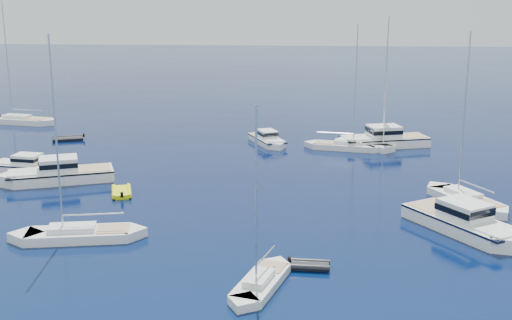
# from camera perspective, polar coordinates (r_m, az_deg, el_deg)

# --- Properties ---
(ground) EXTENTS (400.00, 400.00, 0.00)m
(ground) POSITION_cam_1_polar(r_m,az_deg,el_deg) (38.75, -4.41, -12.90)
(ground) COLOR #072249
(ground) RESTS_ON ground
(motor_cruiser_right) EXTENTS (9.43, 11.64, 3.05)m
(motor_cruiser_right) POSITION_cam_1_polar(r_m,az_deg,el_deg) (52.86, 17.63, -5.98)
(motor_cruiser_right) COLOR white
(motor_cruiser_right) RESTS_ON ground
(motor_cruiser_centre) EXTENTS (12.25, 7.60, 3.08)m
(motor_cruiser_centre) POSITION_cam_1_polar(r_m,az_deg,el_deg) (66.48, -16.80, -1.81)
(motor_cruiser_centre) COLOR silver
(motor_cruiser_centre) RESTS_ON ground
(motor_cruiser_far_l) EXTENTS (8.99, 3.88, 2.28)m
(motor_cruiser_far_l) POSITION_cam_1_polar(r_m,az_deg,el_deg) (71.37, -19.20, -0.92)
(motor_cruiser_far_l) COLOR white
(motor_cruiser_far_l) RESTS_ON ground
(motor_cruiser_distant) EXTENTS (12.69, 6.93, 3.19)m
(motor_cruiser_distant) POSITION_cam_1_polar(r_m,az_deg,el_deg) (79.82, 10.77, 1.17)
(motor_cruiser_distant) COLOR white
(motor_cruiser_distant) RESTS_ON ground
(motor_cruiser_horizon) EXTENTS (5.71, 8.45, 2.14)m
(motor_cruiser_horizon) POSITION_cam_1_polar(r_m,az_deg,el_deg) (79.63, 1.03, 1.39)
(motor_cruiser_horizon) COLOR white
(motor_cruiser_horizon) RESTS_ON ground
(sailboat_fore) EXTENTS (4.28, 8.43, 12.00)m
(sailboat_fore) POSITION_cam_1_polar(r_m,az_deg,el_deg) (41.52, 0.41, -10.92)
(sailboat_fore) COLOR silver
(sailboat_fore) RESTS_ON ground
(sailboat_mid_r) EXTENTS (7.14, 10.43, 15.21)m
(sailboat_mid_r) POSITION_cam_1_polar(r_m,az_deg,el_deg) (59.94, 17.66, -3.60)
(sailboat_mid_r) COLOR white
(sailboat_mid_r) RESTS_ON ground
(sailboat_mid_l) EXTENTS (10.92, 4.71, 15.57)m
(sailboat_mid_l) POSITION_cam_1_polar(r_m,az_deg,el_deg) (50.78, -15.09, -6.63)
(sailboat_mid_l) COLOR silver
(sailboat_mid_l) RESTS_ON ground
(sailboat_centre) EXTENTS (10.43, 4.53, 14.86)m
(sailboat_centre) POSITION_cam_1_polar(r_m,az_deg,el_deg) (77.66, 7.67, 0.94)
(sailboat_centre) COLOR silver
(sailboat_centre) RESTS_ON ground
(sailboat_sails_r) EXTENTS (3.78, 10.93, 15.75)m
(sailboat_sails_r) POSITION_cam_1_polar(r_m,az_deg,el_deg) (80.84, 10.89, 1.33)
(sailboat_sails_r) COLOR white
(sailboat_sails_r) RESTS_ON ground
(sailboat_far_l) EXTENTS (12.10, 5.13, 17.26)m
(sailboat_far_l) POSITION_cam_1_polar(r_m,az_deg,el_deg) (98.19, -19.71, 3.00)
(sailboat_far_l) COLOR silver
(sailboat_far_l) RESTS_ON ground
(tender_yellow) EXTENTS (3.09, 4.25, 0.95)m
(tender_yellow) POSITION_cam_1_polar(r_m,az_deg,el_deg) (61.00, -11.54, -2.90)
(tender_yellow) COLOR #E5ED0D
(tender_yellow) RESTS_ON ground
(tender_grey_near) EXTENTS (2.83, 1.73, 0.95)m
(tender_grey_near) POSITION_cam_1_polar(r_m,az_deg,el_deg) (44.25, 4.69, -9.32)
(tender_grey_near) COLOR black
(tender_grey_near) RESTS_ON ground
(tender_grey_far) EXTENTS (4.40, 3.33, 0.95)m
(tender_grey_far) POSITION_cam_1_polar(r_m,az_deg,el_deg) (84.97, -15.96, 1.66)
(tender_grey_far) COLOR black
(tender_grey_far) RESTS_ON ground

